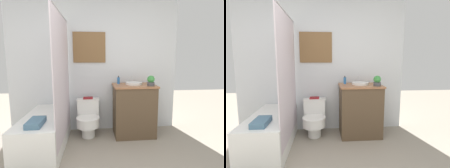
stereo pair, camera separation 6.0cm
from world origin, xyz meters
The scene contains 8 objects.
wall_back centered at (0.00, 2.20, 1.26)m, with size 3.07×0.07×2.50m.
shower_area centered at (-0.73, 1.53, 0.31)m, with size 0.57×1.30×1.98m.
toilet centered at (-0.13, 1.92, 0.32)m, with size 0.40×0.53×0.63m.
vanity centered at (0.67, 1.88, 0.45)m, with size 0.72×0.56×0.89m.
sink centered at (0.67, 1.91, 0.91)m, with size 0.29×0.32×0.13m.
soap_bottle centered at (0.42, 2.01, 0.95)m, with size 0.05×0.05×0.14m.
potted_plant centered at (0.92, 1.73, 0.98)m, with size 0.12×0.12×0.17m.
book_on_tank centered at (-0.13, 2.04, 0.64)m, with size 0.17×0.13×0.02m.
Camera 2 is at (0.05, -1.05, 1.34)m, focal length 28.00 mm.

